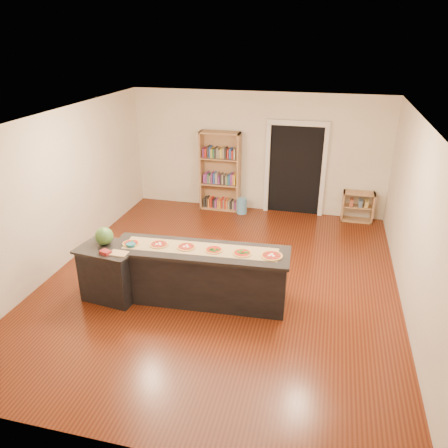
% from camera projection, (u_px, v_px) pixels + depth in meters
% --- Properties ---
extents(room, '(6.00, 7.00, 2.80)m').
position_uv_depth(room, '(221.00, 206.00, 7.12)').
color(room, '#F1E5CA').
rests_on(room, ground).
extents(doorway, '(1.40, 0.09, 2.21)m').
position_uv_depth(doorway, '(295.00, 164.00, 10.08)').
color(doorway, black).
rests_on(doorway, room).
extents(kitchen_island, '(2.79, 0.76, 0.92)m').
position_uv_depth(kitchen_island, '(200.00, 275.00, 6.96)').
color(kitchen_island, black).
rests_on(kitchen_island, ground).
extents(side_counter, '(0.92, 0.67, 0.91)m').
position_uv_depth(side_counter, '(111.00, 272.00, 7.04)').
color(side_counter, black).
rests_on(side_counter, ground).
extents(bookshelf, '(0.95, 0.34, 1.90)m').
position_uv_depth(bookshelf, '(220.00, 171.00, 10.40)').
color(bookshelf, tan).
rests_on(bookshelf, ground).
extents(low_shelf, '(0.70, 0.30, 0.70)m').
position_uv_depth(low_shelf, '(358.00, 207.00, 9.96)').
color(low_shelf, tan).
rests_on(low_shelf, ground).
extents(waste_bin, '(0.25, 0.25, 0.36)m').
position_uv_depth(waste_bin, '(242.00, 206.00, 10.45)').
color(waste_bin, '#5898C5').
rests_on(waste_bin, ground).
extents(kraft_paper, '(2.45, 0.58, 0.00)m').
position_uv_depth(kraft_paper, '(200.00, 249.00, 6.79)').
color(kraft_paper, '#987A4E').
rests_on(kraft_paper, kitchen_island).
extents(watermelon, '(0.29, 0.29, 0.29)m').
position_uv_depth(watermelon, '(104.00, 236.00, 6.90)').
color(watermelon, '#144214').
rests_on(watermelon, side_counter).
extents(cutting_board, '(0.29, 0.20, 0.02)m').
position_uv_depth(cutting_board, '(118.00, 253.00, 6.65)').
color(cutting_board, tan).
rests_on(cutting_board, side_counter).
extents(package_red, '(0.19, 0.16, 0.06)m').
position_uv_depth(package_red, '(106.00, 252.00, 6.64)').
color(package_red, maroon).
rests_on(package_red, side_counter).
extents(package_teal, '(0.15, 0.15, 0.06)m').
position_uv_depth(package_teal, '(131.00, 245.00, 6.86)').
color(package_teal, '#195966').
rests_on(package_teal, side_counter).
extents(pizza_a, '(0.28, 0.28, 0.02)m').
position_uv_depth(pizza_a, '(131.00, 243.00, 6.93)').
color(pizza_a, '#B98E47').
rests_on(pizza_a, kitchen_island).
extents(pizza_b, '(0.31, 0.31, 0.02)m').
position_uv_depth(pizza_b, '(159.00, 244.00, 6.90)').
color(pizza_b, '#B98E47').
rests_on(pizza_b, kitchen_island).
extents(pizza_c, '(0.30, 0.30, 0.02)m').
position_uv_depth(pizza_c, '(186.00, 247.00, 6.82)').
color(pizza_c, '#B98E47').
rests_on(pizza_c, kitchen_island).
extents(pizza_d, '(0.29, 0.29, 0.02)m').
position_uv_depth(pizza_d, '(214.00, 250.00, 6.72)').
color(pizza_d, '#B98E47').
rests_on(pizza_d, kitchen_island).
extents(pizza_e, '(0.29, 0.29, 0.02)m').
position_uv_depth(pizza_e, '(242.00, 253.00, 6.63)').
color(pizza_e, '#B98E47').
rests_on(pizza_e, kitchen_island).
extents(pizza_f, '(0.32, 0.32, 0.02)m').
position_uv_depth(pizza_f, '(272.00, 256.00, 6.55)').
color(pizza_f, '#B98E47').
rests_on(pizza_f, kitchen_island).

